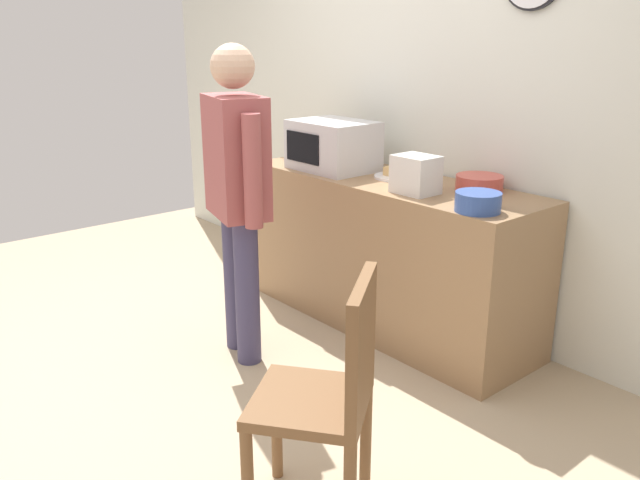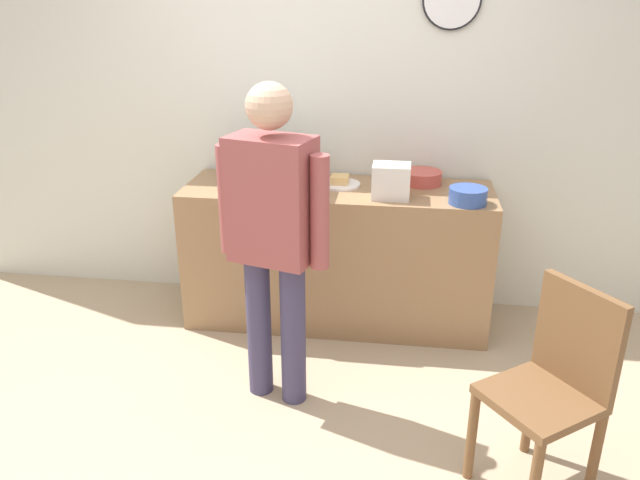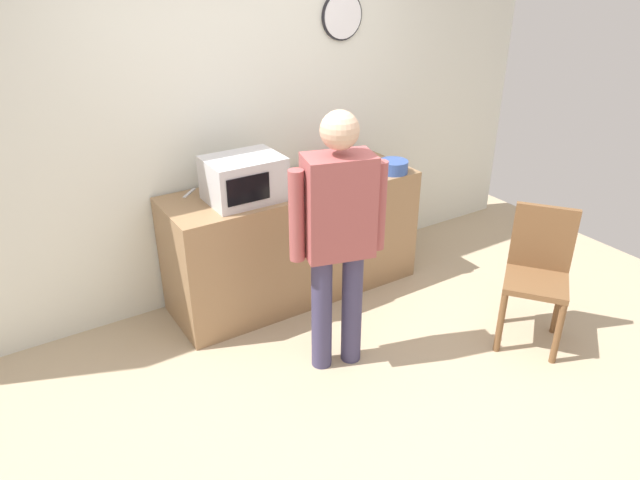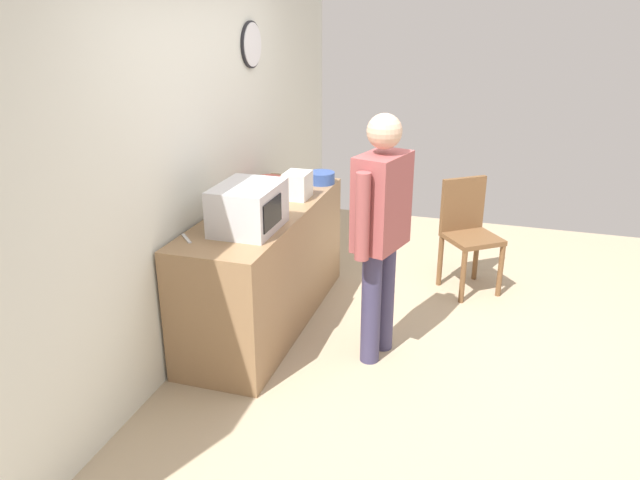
{
  "view_description": "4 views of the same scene",
  "coord_description": "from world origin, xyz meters",
  "px_view_note": "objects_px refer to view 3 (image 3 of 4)",
  "views": [
    {
      "loc": [
        2.76,
        -1.47,
        1.71
      ],
      "look_at": [
        0.18,
        0.71,
        0.63
      ],
      "focal_mm": 36.48,
      "sensor_mm": 36.0,
      "label": 1
    },
    {
      "loc": [
        0.6,
        -2.46,
        2.05
      ],
      "look_at": [
        0.15,
        0.75,
        0.74
      ],
      "focal_mm": 35.09,
      "sensor_mm": 36.0,
      "label": 2
    },
    {
      "loc": [
        -1.77,
        -2.23,
        2.45
      ],
      "look_at": [
        0.15,
        0.77,
        0.65
      ],
      "focal_mm": 32.86,
      "sensor_mm": 36.0,
      "label": 3
    },
    {
      "loc": [
        -3.71,
        -0.41,
        2.29
      ],
      "look_at": [
        0.11,
        0.77,
        0.75
      ],
      "focal_mm": 34.79,
      "sensor_mm": 36.0,
      "label": 4
    }
  ],
  "objects_px": {
    "salad_bowl": "(394,167)",
    "person_standing": "(338,228)",
    "sandwich_plate": "(290,179)",
    "wooden_chair": "(538,270)",
    "toaster": "(342,169)",
    "spoon_utensil": "(189,193)",
    "cereal_bowl": "(339,160)",
    "microwave": "(244,179)",
    "fork_utensil": "(256,178)"
  },
  "relations": [
    {
      "from": "fork_utensil",
      "to": "person_standing",
      "type": "xyz_separation_m",
      "value": [
        -0.05,
        -1.16,
        0.06
      ]
    },
    {
      "from": "cereal_bowl",
      "to": "spoon_utensil",
      "type": "xyz_separation_m",
      "value": [
        -1.21,
        0.08,
        -0.04
      ]
    },
    {
      "from": "person_standing",
      "to": "fork_utensil",
      "type": "bearing_deg",
      "value": 87.49
    },
    {
      "from": "salad_bowl",
      "to": "person_standing",
      "type": "xyz_separation_m",
      "value": [
        -0.99,
        -0.7,
        0.02
      ]
    },
    {
      "from": "sandwich_plate",
      "to": "wooden_chair",
      "type": "distance_m",
      "value": 1.83
    },
    {
      "from": "microwave",
      "to": "wooden_chair",
      "type": "distance_m",
      "value": 2.05
    },
    {
      "from": "microwave",
      "to": "salad_bowl",
      "type": "bearing_deg",
      "value": -6.24
    },
    {
      "from": "salad_bowl",
      "to": "wooden_chair",
      "type": "distance_m",
      "value": 1.29
    },
    {
      "from": "sandwich_plate",
      "to": "cereal_bowl",
      "type": "xyz_separation_m",
      "value": [
        0.51,
        0.11,
        0.02
      ]
    },
    {
      "from": "microwave",
      "to": "cereal_bowl",
      "type": "relative_size",
      "value": 1.99
    },
    {
      "from": "cereal_bowl",
      "to": "fork_utensil",
      "type": "bearing_deg",
      "value": 171.88
    },
    {
      "from": "sandwich_plate",
      "to": "fork_utensil",
      "type": "height_order",
      "value": "sandwich_plate"
    },
    {
      "from": "microwave",
      "to": "sandwich_plate",
      "type": "height_order",
      "value": "microwave"
    },
    {
      "from": "salad_bowl",
      "to": "cereal_bowl",
      "type": "height_order",
      "value": "salad_bowl"
    },
    {
      "from": "toaster",
      "to": "salad_bowl",
      "type": "bearing_deg",
      "value": -6.88
    },
    {
      "from": "salad_bowl",
      "to": "spoon_utensil",
      "type": "height_order",
      "value": "salad_bowl"
    },
    {
      "from": "toaster",
      "to": "wooden_chair",
      "type": "xyz_separation_m",
      "value": [
        0.74,
        -1.24,
        -0.48
      ]
    },
    {
      "from": "salad_bowl",
      "to": "toaster",
      "type": "distance_m",
      "value": 0.45
    },
    {
      "from": "spoon_utensil",
      "to": "person_standing",
      "type": "distance_m",
      "value": 1.24
    },
    {
      "from": "microwave",
      "to": "salad_bowl",
      "type": "xyz_separation_m",
      "value": [
        1.19,
        -0.13,
        -0.1
      ]
    },
    {
      "from": "person_standing",
      "to": "salad_bowl",
      "type": "bearing_deg",
      "value": 35.49
    },
    {
      "from": "salad_bowl",
      "to": "wooden_chair",
      "type": "relative_size",
      "value": 0.23
    },
    {
      "from": "toaster",
      "to": "microwave",
      "type": "bearing_deg",
      "value": 174.14
    },
    {
      "from": "cereal_bowl",
      "to": "toaster",
      "type": "bearing_deg",
      "value": -121.01
    },
    {
      "from": "microwave",
      "to": "toaster",
      "type": "xyz_separation_m",
      "value": [
        0.75,
        -0.08,
        -0.05
      ]
    },
    {
      "from": "microwave",
      "to": "cereal_bowl",
      "type": "xyz_separation_m",
      "value": [
        0.93,
        0.23,
        -0.11
      ]
    },
    {
      "from": "fork_utensil",
      "to": "person_standing",
      "type": "height_order",
      "value": "person_standing"
    },
    {
      "from": "person_standing",
      "to": "spoon_utensil",
      "type": "bearing_deg",
      "value": 112.89
    },
    {
      "from": "cereal_bowl",
      "to": "wooden_chair",
      "type": "relative_size",
      "value": 0.27
    },
    {
      "from": "cereal_bowl",
      "to": "fork_utensil",
      "type": "xyz_separation_m",
      "value": [
        -0.68,
        0.1,
        -0.04
      ]
    },
    {
      "from": "fork_utensil",
      "to": "wooden_chair",
      "type": "xyz_separation_m",
      "value": [
        1.23,
        -1.64,
        -0.38
      ]
    },
    {
      "from": "cereal_bowl",
      "to": "spoon_utensil",
      "type": "distance_m",
      "value": 1.21
    },
    {
      "from": "toaster",
      "to": "spoon_utensil",
      "type": "height_order",
      "value": "toaster"
    },
    {
      "from": "toaster",
      "to": "spoon_utensil",
      "type": "relative_size",
      "value": 1.29
    },
    {
      "from": "salad_bowl",
      "to": "fork_utensil",
      "type": "relative_size",
      "value": 1.28
    },
    {
      "from": "microwave",
      "to": "toaster",
      "type": "height_order",
      "value": "microwave"
    },
    {
      "from": "salad_bowl",
      "to": "wooden_chair",
      "type": "bearing_deg",
      "value": -75.92
    },
    {
      "from": "microwave",
      "to": "spoon_utensil",
      "type": "relative_size",
      "value": 2.94
    },
    {
      "from": "microwave",
      "to": "toaster",
      "type": "bearing_deg",
      "value": -5.86
    },
    {
      "from": "sandwich_plate",
      "to": "wooden_chair",
      "type": "relative_size",
      "value": 0.27
    },
    {
      "from": "salad_bowl",
      "to": "cereal_bowl",
      "type": "bearing_deg",
      "value": 125.7
    },
    {
      "from": "fork_utensil",
      "to": "cereal_bowl",
      "type": "bearing_deg",
      "value": -8.12
    },
    {
      "from": "cereal_bowl",
      "to": "person_standing",
      "type": "xyz_separation_m",
      "value": [
        -0.73,
        -1.06,
        0.03
      ]
    },
    {
      "from": "sandwich_plate",
      "to": "fork_utensil",
      "type": "xyz_separation_m",
      "value": [
        -0.17,
        0.2,
        -0.02
      ]
    },
    {
      "from": "sandwich_plate",
      "to": "cereal_bowl",
      "type": "distance_m",
      "value": 0.52
    },
    {
      "from": "toaster",
      "to": "spoon_utensil",
      "type": "distance_m",
      "value": 1.1
    },
    {
      "from": "cereal_bowl",
      "to": "microwave",
      "type": "bearing_deg",
      "value": -166.18
    },
    {
      "from": "cereal_bowl",
      "to": "toaster",
      "type": "relative_size",
      "value": 1.14
    },
    {
      "from": "salad_bowl",
      "to": "person_standing",
      "type": "distance_m",
      "value": 1.21
    },
    {
      "from": "microwave",
      "to": "spoon_utensil",
      "type": "bearing_deg",
      "value": 132.63
    }
  ]
}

